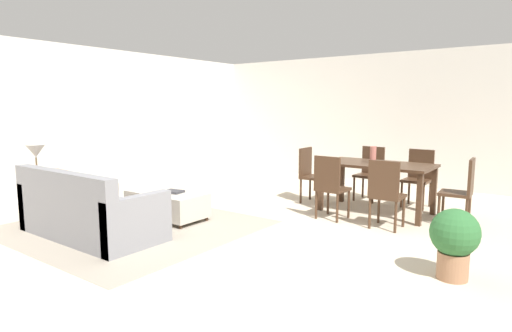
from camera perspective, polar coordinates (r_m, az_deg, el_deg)
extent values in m
plane|color=beige|center=(4.97, 0.38, -10.86)|extent=(10.80, 10.80, 0.00)
cube|color=silver|center=(9.23, 19.13, 5.97)|extent=(9.00, 0.12, 2.70)
cube|color=silver|center=(8.45, -23.01, 5.63)|extent=(0.12, 11.00, 2.70)
cube|color=gray|center=(6.02, -16.25, -7.75)|extent=(3.00, 2.80, 0.01)
cube|color=gray|center=(5.73, -21.17, -6.66)|extent=(1.95, 0.88, 0.42)
cube|color=gray|center=(5.46, -24.59, -2.92)|extent=(1.95, 0.16, 0.44)
cube|color=gray|center=(6.47, -25.52, -4.34)|extent=(0.14, 0.88, 0.62)
cube|color=gray|center=(4.98, -15.59, -7.38)|extent=(0.14, 0.88, 0.62)
cube|color=gray|center=(6.02, -24.65, -2.25)|extent=(0.39, 0.13, 0.38)
cube|color=gray|center=(5.59, -22.21, -2.91)|extent=(0.37, 0.12, 0.38)
cube|color=tan|center=(5.17, -19.46, -3.81)|extent=(0.34, 0.12, 0.34)
cube|color=#B7AD9E|center=(6.25, -11.91, -4.93)|extent=(1.18, 0.60, 0.33)
cylinder|color=#422B1C|center=(6.85, -13.32, -5.52)|extent=(0.05, 0.05, 0.06)
cylinder|color=#422B1C|center=(6.09, -6.69, -7.06)|extent=(0.05, 0.05, 0.06)
cylinder|color=#422B1C|center=(6.55, -16.65, -6.26)|extent=(0.05, 0.05, 0.06)
cylinder|color=#422B1C|center=(5.75, -10.12, -8.04)|extent=(0.05, 0.05, 0.06)
cube|color=brown|center=(6.75, -27.29, -2.00)|extent=(0.40, 0.40, 0.03)
cylinder|color=brown|center=(7.02, -26.52, -3.89)|extent=(0.04, 0.04, 0.52)
cylinder|color=brown|center=(6.72, -25.20, -4.31)|extent=(0.04, 0.04, 0.52)
cylinder|color=brown|center=(6.88, -29.04, -4.29)|extent=(0.04, 0.04, 0.52)
cylinder|color=brown|center=(6.57, -27.80, -4.74)|extent=(0.04, 0.04, 0.52)
cylinder|color=brown|center=(6.74, -27.31, -1.77)|extent=(0.16, 0.16, 0.02)
cylinder|color=brown|center=(6.72, -27.40, -0.32)|extent=(0.02, 0.02, 0.32)
cone|color=silver|center=(6.69, -27.54, 1.80)|extent=(0.26, 0.26, 0.18)
cube|color=#422B1C|center=(6.65, 15.99, 0.20)|extent=(1.61, 0.87, 0.04)
cube|color=#422B1C|center=(7.33, 11.47, -1.95)|extent=(0.07, 0.07, 0.72)
cube|color=#422B1C|center=(6.85, 22.82, -3.11)|extent=(0.07, 0.07, 0.72)
cube|color=#422B1C|center=(6.67, 8.72, -2.87)|extent=(0.07, 0.07, 0.72)
cube|color=#422B1C|center=(6.13, 21.12, -4.27)|extent=(0.07, 0.07, 0.72)
cube|color=#422B1C|center=(6.19, 10.30, -3.08)|extent=(0.42, 0.42, 0.04)
cube|color=#422B1C|center=(5.99, 9.53, -0.95)|extent=(0.40, 0.06, 0.47)
cylinder|color=#422B1C|center=(6.46, 9.67, -4.63)|extent=(0.04, 0.04, 0.41)
cylinder|color=#422B1C|center=(6.31, 12.36, -5.02)|extent=(0.04, 0.04, 0.41)
cylinder|color=#422B1C|center=(6.18, 8.10, -5.19)|extent=(0.04, 0.04, 0.41)
cylinder|color=#422B1C|center=(6.01, 10.88, -5.61)|extent=(0.04, 0.04, 0.41)
cube|color=#422B1C|center=(5.88, 17.27, -3.89)|extent=(0.41, 0.41, 0.04)
cube|color=#422B1C|center=(5.67, 16.80, -1.69)|extent=(0.40, 0.05, 0.47)
cylinder|color=#422B1C|center=(6.14, 16.18, -5.51)|extent=(0.04, 0.04, 0.41)
cylinder|color=#422B1C|center=(6.04, 19.23, -5.86)|extent=(0.04, 0.04, 0.41)
cylinder|color=#422B1C|center=(5.83, 15.05, -6.18)|extent=(0.04, 0.04, 0.41)
cylinder|color=#422B1C|center=(5.73, 18.26, -6.57)|extent=(0.04, 0.04, 0.41)
cube|color=#422B1C|center=(7.51, 14.84, -1.28)|extent=(0.42, 0.42, 0.04)
cube|color=#422B1C|center=(7.63, 15.49, 0.78)|extent=(0.40, 0.06, 0.47)
cylinder|color=#422B1C|center=(7.32, 15.41, -3.32)|extent=(0.04, 0.04, 0.41)
cylinder|color=#422B1C|center=(7.47, 13.04, -3.02)|extent=(0.04, 0.04, 0.41)
cylinder|color=#422B1C|center=(7.63, 16.48, -2.92)|extent=(0.04, 0.04, 0.41)
cylinder|color=#422B1C|center=(7.77, 14.19, -2.64)|extent=(0.04, 0.04, 0.41)
cube|color=#422B1C|center=(7.25, 20.79, -1.86)|extent=(0.42, 0.42, 0.04)
cube|color=#422B1C|center=(7.38, 21.33, 0.28)|extent=(0.40, 0.06, 0.47)
cylinder|color=#422B1C|center=(7.08, 21.57, -3.98)|extent=(0.04, 0.04, 0.41)
cylinder|color=#422B1C|center=(7.18, 18.98, -3.69)|extent=(0.04, 0.04, 0.41)
cylinder|color=#422B1C|center=(7.40, 22.37, -3.53)|extent=(0.04, 0.04, 0.41)
cylinder|color=#422B1C|center=(7.50, 19.89, -3.25)|extent=(0.04, 0.04, 0.41)
cube|color=#422B1C|center=(6.40, 25.23, -3.37)|extent=(0.43, 0.43, 0.04)
cube|color=#422B1C|center=(6.33, 26.98, -1.23)|extent=(0.07, 0.40, 0.47)
cylinder|color=#422B1C|center=(6.30, 23.36, -5.52)|extent=(0.04, 0.04, 0.41)
cylinder|color=#422B1C|center=(6.63, 23.85, -4.90)|extent=(0.04, 0.04, 0.41)
cylinder|color=#422B1C|center=(6.26, 26.45, -5.79)|extent=(0.04, 0.04, 0.41)
cylinder|color=#422B1C|center=(6.59, 26.78, -5.15)|extent=(0.04, 0.04, 0.41)
cube|color=#422B1C|center=(7.16, 7.91, -1.53)|extent=(0.42, 0.42, 0.04)
cube|color=#422B1C|center=(7.21, 6.66, 0.60)|extent=(0.06, 0.40, 0.47)
cylinder|color=#422B1C|center=(7.28, 9.67, -3.21)|extent=(0.04, 0.04, 0.41)
cylinder|color=#422B1C|center=(6.98, 8.50, -3.67)|extent=(0.04, 0.04, 0.41)
cylinder|color=#422B1C|center=(7.43, 7.28, -2.94)|extent=(0.04, 0.04, 0.41)
cylinder|color=#422B1C|center=(7.13, 6.04, -3.38)|extent=(0.04, 0.04, 0.41)
cylinder|color=#B26659|center=(6.62, 15.48, 1.47)|extent=(0.09, 0.09, 0.25)
cube|color=#333338|center=(6.14, -11.04, -3.40)|extent=(0.29, 0.24, 0.03)
cylinder|color=#996B4C|center=(4.47, 24.94, -12.05)|extent=(0.28, 0.28, 0.26)
sphere|color=#2D6633|center=(4.37, 25.19, -8.10)|extent=(0.45, 0.45, 0.45)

